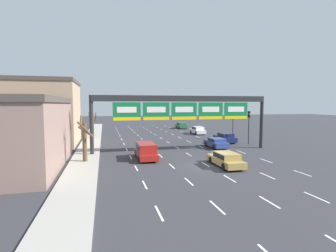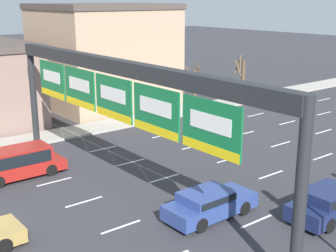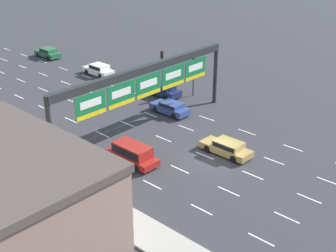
{
  "view_description": "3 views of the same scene",
  "coord_description": "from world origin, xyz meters",
  "px_view_note": "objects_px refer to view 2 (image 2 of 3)",
  "views": [
    {
      "loc": [
        -9.31,
        -22.08,
        5.71
      ],
      "look_at": [
        -1.67,
        9.19,
        3.05
      ],
      "focal_mm": 28.0,
      "sensor_mm": 36.0,
      "label": 1
    },
    {
      "loc": [
        18.96,
        -3.83,
        9.57
      ],
      "look_at": [
        -2.02,
        12.82,
        2.24
      ],
      "focal_mm": 50.0,
      "sensor_mm": 36.0,
      "label": 2
    },
    {
      "loc": [
        -28.89,
        -21.29,
        19.44
      ],
      "look_at": [
        -2.17,
        3.38,
        2.86
      ],
      "focal_mm": 50.0,
      "sensor_mm": 36.0,
      "label": 3
    }
  ],
  "objects_px": {
    "car_navy": "(330,202)",
    "tree_bare_second": "(195,85)",
    "car_blue": "(209,203)",
    "sign_gantry": "(118,84)",
    "suv_red": "(18,161)",
    "tree_bare_third": "(242,77)"
  },
  "relations": [
    {
      "from": "suv_red",
      "to": "tree_bare_second",
      "type": "xyz_separation_m",
      "value": [
        -5.97,
        18.3,
        1.32
      ]
    },
    {
      "from": "car_navy",
      "to": "tree_bare_second",
      "type": "bearing_deg",
      "value": 154.64
    },
    {
      "from": "car_navy",
      "to": "sign_gantry",
      "type": "bearing_deg",
      "value": -145.44
    },
    {
      "from": "sign_gantry",
      "to": "suv_red",
      "type": "distance_m",
      "value": 7.68
    },
    {
      "from": "sign_gantry",
      "to": "car_blue",
      "type": "xyz_separation_m",
      "value": [
        4.98,
        1.51,
        -4.87
      ]
    },
    {
      "from": "tree_bare_third",
      "to": "suv_red",
      "type": "bearing_deg",
      "value": -75.57
    },
    {
      "from": "suv_red",
      "to": "tree_bare_third",
      "type": "relative_size",
      "value": 1.17
    },
    {
      "from": "tree_bare_second",
      "to": "tree_bare_third",
      "type": "height_order",
      "value": "tree_bare_second"
    },
    {
      "from": "sign_gantry",
      "to": "car_navy",
      "type": "distance_m",
      "value": 11.22
    },
    {
      "from": "sign_gantry",
      "to": "tree_bare_third",
      "type": "bearing_deg",
      "value": 118.31
    },
    {
      "from": "tree_bare_third",
      "to": "car_navy",
      "type": "bearing_deg",
      "value": -38.08
    },
    {
      "from": "car_navy",
      "to": "car_blue",
      "type": "height_order",
      "value": "car_navy"
    },
    {
      "from": "car_blue",
      "to": "tree_bare_third",
      "type": "xyz_separation_m",
      "value": [
        -16.43,
        19.75,
        1.59
      ]
    },
    {
      "from": "car_blue",
      "to": "tree_bare_second",
      "type": "relative_size",
      "value": 1.04
    },
    {
      "from": "suv_red",
      "to": "tree_bare_second",
      "type": "bearing_deg",
      "value": 108.06
    },
    {
      "from": "suv_red",
      "to": "tree_bare_third",
      "type": "height_order",
      "value": "tree_bare_third"
    },
    {
      "from": "car_navy",
      "to": "suv_red",
      "type": "relative_size",
      "value": 0.92
    },
    {
      "from": "suv_red",
      "to": "tree_bare_third",
      "type": "distance_m",
      "value": 25.44
    },
    {
      "from": "suv_red",
      "to": "car_navy",
      "type": "bearing_deg",
      "value": 34.0
    },
    {
      "from": "suv_red",
      "to": "tree_bare_second",
      "type": "height_order",
      "value": "tree_bare_second"
    },
    {
      "from": "car_blue",
      "to": "tree_bare_third",
      "type": "bearing_deg",
      "value": 129.75
    },
    {
      "from": "car_navy",
      "to": "tree_bare_second",
      "type": "relative_size",
      "value": 1.07
    }
  ]
}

